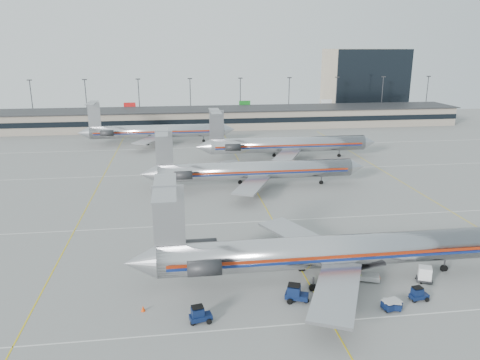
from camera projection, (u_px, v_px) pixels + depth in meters
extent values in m
plane|color=gray|center=(288.00, 247.00, 63.57)|extent=(260.00, 260.00, 0.00)
cube|color=silver|center=(273.00, 221.00, 73.09)|extent=(160.00, 0.15, 0.02)
cube|color=gray|center=(219.00, 118.00, 156.00)|extent=(160.00, 16.00, 6.00)
cube|color=black|center=(222.00, 121.00, 148.24)|extent=(160.00, 0.20, 1.60)
cube|color=#2D2D30|center=(219.00, 109.00, 155.14)|extent=(162.00, 17.00, 0.30)
cylinder|color=#38383D|center=(32.00, 103.00, 159.79)|extent=(0.30, 0.30, 15.00)
cube|color=#2D2D30|center=(29.00, 80.00, 157.68)|extent=(1.60, 0.40, 0.35)
cylinder|color=#38383D|center=(86.00, 102.00, 162.16)|extent=(0.30, 0.30, 15.00)
cube|color=#2D2D30|center=(84.00, 80.00, 160.05)|extent=(1.60, 0.40, 0.35)
cylinder|color=#38383D|center=(139.00, 101.00, 164.53)|extent=(0.30, 0.30, 15.00)
cube|color=#2D2D30|center=(138.00, 79.00, 162.42)|extent=(1.60, 0.40, 0.35)
cylinder|color=#38383D|center=(190.00, 100.00, 166.89)|extent=(0.30, 0.30, 15.00)
cube|color=#2D2D30|center=(190.00, 79.00, 164.79)|extent=(1.60, 0.40, 0.35)
cylinder|color=#38383D|center=(240.00, 99.00, 169.26)|extent=(0.30, 0.30, 15.00)
cube|color=#2D2D30|center=(240.00, 78.00, 167.16)|extent=(1.60, 0.40, 0.35)
cylinder|color=#38383D|center=(289.00, 99.00, 171.63)|extent=(0.30, 0.30, 15.00)
cube|color=#2D2D30|center=(289.00, 78.00, 169.52)|extent=(1.60, 0.40, 0.35)
cylinder|color=#38383D|center=(336.00, 98.00, 174.00)|extent=(0.30, 0.30, 15.00)
cube|color=#2D2D30|center=(337.00, 77.00, 171.89)|extent=(1.60, 0.40, 0.35)
cylinder|color=#38383D|center=(382.00, 97.00, 176.37)|extent=(0.30, 0.30, 15.00)
cube|color=#2D2D30|center=(384.00, 77.00, 174.26)|extent=(1.60, 0.40, 0.35)
cylinder|color=#38383D|center=(427.00, 97.00, 178.74)|extent=(0.30, 0.30, 15.00)
cube|color=#2D2D30|center=(429.00, 76.00, 176.63)|extent=(1.60, 0.40, 0.35)
cube|color=tan|center=(364.00, 81.00, 190.08)|extent=(30.00, 20.00, 25.00)
cylinder|color=#BABBBF|center=(334.00, 251.00, 53.99)|extent=(40.29, 3.73, 3.73)
cone|color=#AEAEB3|center=(140.00, 263.00, 51.10)|extent=(3.63, 3.73, 3.73)
cube|color=maroon|center=(339.00, 257.00, 52.17)|extent=(38.28, 0.05, 0.35)
cube|color=navy|center=(339.00, 260.00, 52.28)|extent=(38.28, 0.05, 0.28)
cube|color=#AEAEB3|center=(300.00, 236.00, 60.72)|extent=(9.37, 13.66, 0.32)
cube|color=#AEAEB3|center=(337.00, 291.00, 47.30)|extent=(9.37, 13.66, 0.32)
cube|color=#AEAEB3|center=(169.00, 216.00, 50.07)|extent=(3.42, 0.25, 6.85)
cube|color=#AEAEB3|center=(165.00, 187.00, 49.14)|extent=(2.42, 10.58, 0.18)
cylinder|color=#2D2D30|center=(201.00, 246.00, 54.65)|extent=(3.63, 1.71, 1.71)
cylinder|color=#2D2D30|center=(204.00, 268.00, 49.19)|extent=(3.63, 1.71, 1.71)
cylinder|color=#2D2D30|center=(444.00, 265.00, 56.60)|extent=(0.20, 0.20, 1.66)
cylinder|color=#2D2D30|center=(313.00, 284.00, 52.04)|extent=(0.20, 0.20, 1.66)
cylinder|color=#2D2D30|center=(302.00, 265.00, 56.64)|extent=(0.20, 0.20, 1.66)
cylinder|color=black|center=(444.00, 268.00, 56.73)|extent=(0.91, 0.30, 0.91)
cylinder|color=#BABBBF|center=(256.00, 170.00, 89.83)|extent=(37.36, 3.46, 3.46)
cone|color=#BABBBF|center=(357.00, 167.00, 92.48)|extent=(2.99, 3.46, 3.46)
cone|color=#AEAEB3|center=(149.00, 174.00, 87.15)|extent=(3.36, 3.46, 3.46)
cube|color=maroon|center=(258.00, 172.00, 88.13)|extent=(35.49, 0.05, 0.33)
cube|color=navy|center=(258.00, 174.00, 88.24)|extent=(35.49, 0.05, 0.26)
cube|color=#AEAEB3|center=(242.00, 167.00, 96.06)|extent=(8.69, 12.66, 0.30)
cube|color=#AEAEB3|center=(252.00, 185.00, 83.62)|extent=(8.69, 12.66, 0.30)
cube|color=#AEAEB3|center=(164.00, 148.00, 86.19)|extent=(3.18, 0.23, 6.35)
cube|color=#AEAEB3|center=(162.00, 132.00, 85.33)|extent=(2.24, 9.81, 0.17)
cylinder|color=#2D2D30|center=(183.00, 168.00, 90.44)|extent=(3.36, 1.59, 1.59)
cylinder|color=#2D2D30|center=(183.00, 175.00, 85.37)|extent=(3.36, 1.59, 1.59)
cylinder|color=#2D2D30|center=(321.00, 180.00, 92.24)|extent=(0.19, 0.19, 1.54)
cylinder|color=#2D2D30|center=(243.00, 187.00, 88.02)|extent=(0.19, 0.19, 1.54)
cylinder|color=#2D2D30|center=(240.00, 180.00, 92.28)|extent=(0.19, 0.19, 1.54)
cylinder|color=black|center=(321.00, 182.00, 92.36)|extent=(0.84, 0.28, 0.84)
cylinder|color=#BABBBF|center=(288.00, 145.00, 112.30)|extent=(37.50, 3.65, 3.65)
cone|color=#BABBBF|center=(369.00, 142.00, 114.97)|extent=(3.16, 3.65, 3.65)
cone|color=#AEAEB3|center=(203.00, 147.00, 109.59)|extent=(3.55, 3.65, 3.65)
cube|color=maroon|center=(290.00, 145.00, 110.51)|extent=(35.63, 0.05, 0.35)
cube|color=navy|center=(290.00, 147.00, 110.62)|extent=(35.63, 0.05, 0.28)
cube|color=#AEAEB3|center=(274.00, 143.00, 118.88)|extent=(9.18, 13.38, 0.32)
cube|color=#AEAEB3|center=(287.00, 155.00, 105.74)|extent=(9.18, 13.38, 0.32)
cube|color=#AEAEB3|center=(217.00, 125.00, 108.59)|extent=(3.36, 0.25, 6.71)
cube|color=#AEAEB3|center=(215.00, 111.00, 107.67)|extent=(2.37, 10.36, 0.18)
cylinder|color=#2D2D30|center=(230.00, 143.00, 113.07)|extent=(3.55, 1.68, 1.68)
cylinder|color=#2D2D30|center=(233.00, 147.00, 107.72)|extent=(3.55, 1.68, 1.68)
cylinder|color=#2D2D30|center=(339.00, 154.00, 114.72)|extent=(0.20, 0.20, 1.63)
cylinder|color=#2D2D30|center=(278.00, 158.00, 110.38)|extent=(0.20, 0.20, 1.63)
cylinder|color=#2D2D30|center=(274.00, 153.00, 114.89)|extent=(0.20, 0.20, 1.63)
cylinder|color=black|center=(339.00, 155.00, 114.85)|extent=(0.89, 0.30, 0.89)
cylinder|color=#BABBBF|center=(158.00, 131.00, 130.05)|extent=(36.74, 3.58, 3.58)
cone|color=#BABBBF|center=(229.00, 130.00, 132.67)|extent=(3.09, 3.58, 3.58)
cone|color=#AEAEB3|center=(84.00, 133.00, 127.40)|extent=(3.48, 3.58, 3.58)
cube|color=maroon|center=(158.00, 132.00, 128.30)|extent=(34.91, 0.05, 0.34)
cube|color=navy|center=(158.00, 133.00, 128.41)|extent=(34.91, 0.05, 0.27)
cube|color=#AEAEB3|center=(152.00, 131.00, 136.51)|extent=(8.99, 13.11, 0.31)
cube|color=#AEAEB3|center=(150.00, 139.00, 123.62)|extent=(8.99, 13.11, 0.31)
cube|color=#AEAEB3|center=(94.00, 114.00, 126.42)|extent=(3.29, 0.24, 6.58)
cube|color=#AEAEB3|center=(92.00, 103.00, 125.52)|extent=(2.32, 10.15, 0.17)
cylinder|color=#2D2D30|center=(110.00, 130.00, 130.81)|extent=(3.48, 1.64, 1.64)
cylinder|color=#2D2D30|center=(107.00, 133.00, 125.57)|extent=(3.48, 1.64, 1.64)
cylinder|color=#2D2D30|center=(204.00, 139.00, 132.42)|extent=(0.19, 0.19, 1.60)
cylinder|color=#2D2D30|center=(148.00, 142.00, 128.18)|extent=(0.19, 0.19, 1.60)
cylinder|color=#2D2D30|center=(149.00, 139.00, 132.60)|extent=(0.19, 0.19, 1.60)
cylinder|color=black|center=(204.00, 141.00, 132.55)|extent=(0.87, 0.29, 0.87)
cube|color=#0A173B|center=(201.00, 317.00, 46.20)|extent=(2.35, 1.50, 0.49)
cube|color=#0A173B|center=(198.00, 312.00, 46.00)|extent=(1.36, 1.20, 0.89)
cube|color=black|center=(197.00, 307.00, 45.83)|extent=(1.30, 1.15, 0.08)
cylinder|color=black|center=(208.00, 316.00, 46.85)|extent=(0.55, 0.18, 0.55)
cylinder|color=black|center=(209.00, 322.00, 45.91)|extent=(0.55, 0.18, 0.55)
cylinder|color=black|center=(193.00, 317.00, 46.64)|extent=(0.55, 0.18, 0.55)
cylinder|color=black|center=(193.00, 323.00, 45.70)|extent=(0.55, 0.18, 0.55)
cube|color=#0A173B|center=(297.00, 296.00, 50.00)|extent=(2.72, 2.04, 0.55)
cube|color=#0A173B|center=(294.00, 291.00, 49.77)|extent=(1.65, 1.53, 1.00)
cube|color=black|center=(294.00, 285.00, 49.59)|extent=(1.58, 1.45, 0.09)
cylinder|color=black|center=(303.00, 295.00, 50.73)|extent=(0.62, 0.20, 0.62)
cylinder|color=black|center=(306.00, 300.00, 49.67)|extent=(0.62, 0.20, 0.62)
cylinder|color=black|center=(287.00, 296.00, 50.49)|extent=(0.62, 0.20, 0.62)
cylinder|color=black|center=(290.00, 302.00, 49.44)|extent=(0.62, 0.20, 0.62)
cube|color=#0A173B|center=(419.00, 296.00, 50.19)|extent=(2.08, 1.27, 0.44)
cube|color=#0A173B|center=(417.00, 292.00, 50.00)|extent=(1.19, 1.04, 0.80)
cube|color=black|center=(418.00, 287.00, 49.86)|extent=(1.14, 0.99, 0.07)
cylinder|color=black|center=(423.00, 296.00, 50.77)|extent=(0.50, 0.16, 0.50)
cylinder|color=black|center=(427.00, 300.00, 49.92)|extent=(0.50, 0.16, 0.50)
cylinder|color=black|center=(411.00, 296.00, 50.58)|extent=(0.50, 0.16, 0.50)
cylinder|color=black|center=(415.00, 301.00, 49.74)|extent=(0.50, 0.16, 0.50)
cube|color=#0A173B|center=(392.00, 305.00, 48.38)|extent=(2.11, 1.70, 0.68)
cube|color=#A4A4A4|center=(392.00, 301.00, 48.25)|extent=(2.11, 1.70, 0.06)
cylinder|color=black|center=(395.00, 305.00, 49.08)|extent=(0.35, 0.14, 0.35)
cylinder|color=black|center=(400.00, 310.00, 48.07)|extent=(0.35, 0.14, 0.35)
cylinder|color=black|center=(383.00, 306.00, 48.90)|extent=(0.35, 0.14, 0.35)
cylinder|color=black|center=(387.00, 311.00, 47.89)|extent=(0.35, 0.14, 0.35)
cube|color=#0A173B|center=(392.00, 305.00, 48.38)|extent=(2.01, 1.63, 0.64)
cube|color=#A4A4A4|center=(392.00, 301.00, 48.25)|extent=(2.01, 1.63, 0.06)
cylinder|color=black|center=(395.00, 305.00, 49.04)|extent=(0.33, 0.13, 0.33)
cylinder|color=black|center=(400.00, 310.00, 48.08)|extent=(0.33, 0.13, 0.33)
cylinder|color=black|center=(384.00, 306.00, 48.87)|extent=(0.33, 0.13, 0.33)
cylinder|color=black|center=(388.00, 311.00, 47.91)|extent=(0.33, 0.13, 0.33)
cube|color=#2D2D30|center=(424.00, 279.00, 54.26)|extent=(2.16, 2.02, 0.29)
cube|color=white|center=(425.00, 273.00, 54.03)|extent=(1.86, 1.81, 1.43)
cylinder|color=black|center=(427.00, 278.00, 54.93)|extent=(0.23, 0.11, 0.23)
cylinder|color=black|center=(432.00, 282.00, 53.84)|extent=(0.23, 0.11, 0.23)
cylinder|color=black|center=(416.00, 278.00, 54.75)|extent=(0.23, 0.11, 0.23)
cylinder|color=black|center=(421.00, 283.00, 53.66)|extent=(0.23, 0.11, 0.23)
cube|color=#A4A4A4|center=(362.00, 276.00, 54.49)|extent=(4.08, 2.63, 0.53)
cube|color=#2D2D30|center=(368.00, 266.00, 54.24)|extent=(3.98, 2.25, 1.37)
cylinder|color=black|center=(371.00, 275.00, 55.29)|extent=(0.53, 0.17, 0.53)
cylinder|color=black|center=(376.00, 280.00, 54.18)|extent=(0.53, 0.17, 0.53)
cylinder|color=black|center=(349.00, 276.00, 54.93)|extent=(0.53, 0.17, 0.53)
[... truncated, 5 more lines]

